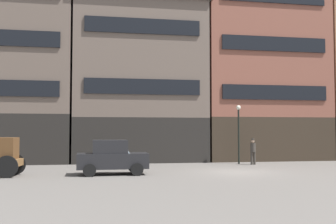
% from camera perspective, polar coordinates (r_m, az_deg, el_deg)
% --- Properties ---
extents(ground_plane, '(120.00, 120.00, 0.00)m').
position_cam_1_polar(ground_plane, '(22.31, 10.17, -8.71)').
color(ground_plane, '#605B56').
extents(building_far_left, '(8.92, 5.56, 17.61)m').
position_cam_1_polar(building_far_left, '(31.18, -21.67, 9.51)').
color(building_far_left, black).
rests_on(building_far_left, ground_plane).
extents(building_center_left, '(10.35, 5.56, 12.50)m').
position_cam_1_polar(building_center_left, '(30.21, -4.20, 4.78)').
color(building_center_left, black).
rests_on(building_center_left, ground_plane).
extents(building_center_right, '(10.40, 5.56, 14.98)m').
position_cam_1_polar(building_center_right, '(32.89, 13.58, 6.41)').
color(building_center_right, '#33281E').
rests_on(building_center_right, ground_plane).
extents(sedan_dark, '(3.74, 1.93, 1.83)m').
position_cam_1_polar(sedan_dark, '(20.85, -8.25, -6.62)').
color(sedan_dark, black).
rests_on(sedan_dark, ground_plane).
extents(pedestrian_officer, '(0.51, 0.51, 1.79)m').
position_cam_1_polar(pedestrian_officer, '(27.26, 12.43, -5.53)').
color(pedestrian_officer, '#38332D').
rests_on(pedestrian_officer, ground_plane).
extents(streetlamp_curbside, '(0.32, 0.32, 4.12)m').
position_cam_1_polar(streetlamp_curbside, '(27.69, 10.38, -2.01)').
color(streetlamp_curbside, black).
rests_on(streetlamp_curbside, ground_plane).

